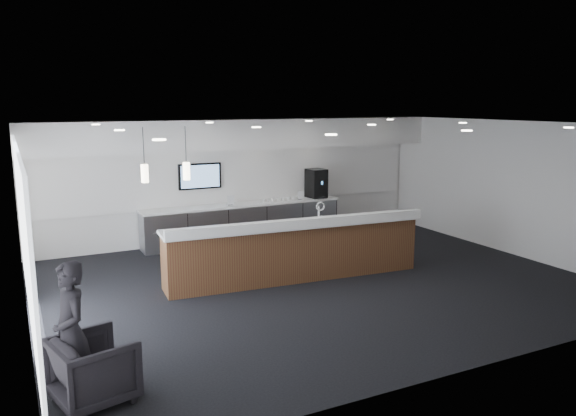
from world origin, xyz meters
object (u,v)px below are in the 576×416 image
coffee_machine (316,183)px  lounge_guest (71,333)px  service_counter (295,250)px  armchair (94,369)px

coffee_machine → lounge_guest: size_ratio=0.45×
service_counter → lounge_guest: bearing=-141.7°
coffee_machine → armchair: size_ratio=0.87×
armchair → service_counter: bearing=-67.9°
coffee_machine → lounge_guest: bearing=-141.4°
lounge_guest → coffee_machine: bearing=122.1°
lounge_guest → armchair: bearing=49.7°
service_counter → armchair: service_counter is taller
service_counter → coffee_machine: (2.27, 3.21, 0.75)m
service_counter → coffee_machine: bearing=59.1°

